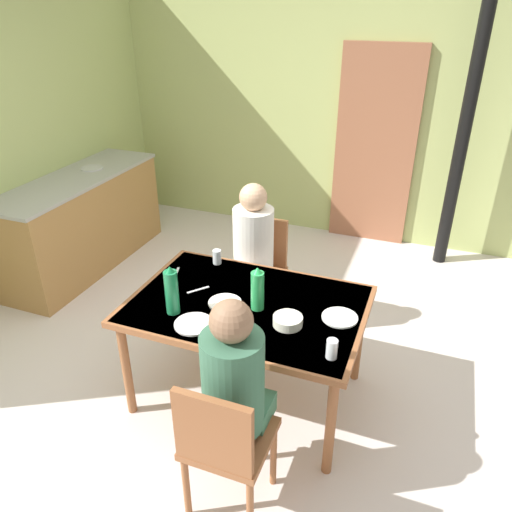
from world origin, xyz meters
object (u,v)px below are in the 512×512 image
(person_near_diner, at_px, (234,378))
(person_far_diner, at_px, (253,241))
(chair_far_diner, at_px, (259,266))
(dining_table, at_px, (247,312))
(kitchen_counter, at_px, (81,222))
(water_bottle_green_near, at_px, (172,291))
(chair_near_diner, at_px, (224,442))
(serving_bowl_center, at_px, (288,321))
(water_bottle_green_far, at_px, (257,290))

(person_near_diner, bearing_deg, person_far_diner, 107.79)
(chair_far_diner, bearing_deg, dining_table, 105.75)
(kitchen_counter, bearing_deg, water_bottle_green_near, -37.30)
(chair_near_diner, xyz_separation_m, serving_bowl_center, (0.08, 0.71, 0.25))
(chair_far_diner, distance_m, serving_bowl_center, 1.13)
(chair_near_diner, distance_m, person_near_diner, 0.31)
(chair_near_diner, relative_size, water_bottle_green_near, 2.83)
(kitchen_counter, height_order, chair_near_diner, kitchen_counter)
(person_far_diner, height_order, water_bottle_green_near, person_far_diner)
(chair_far_diner, relative_size, serving_bowl_center, 5.12)
(person_near_diner, height_order, water_bottle_green_far, person_near_diner)
(kitchen_counter, bearing_deg, dining_table, -27.46)
(person_far_diner, xyz_separation_m, serving_bowl_center, (0.53, -0.82, -0.03))
(chair_far_diner, relative_size, person_far_diner, 1.13)
(dining_table, xyz_separation_m, water_bottle_green_near, (-0.37, -0.24, 0.21))
(person_far_diner, relative_size, water_bottle_green_far, 2.77)
(serving_bowl_center, bearing_deg, person_far_diner, 122.92)
(person_far_diner, height_order, water_bottle_green_far, person_far_diner)
(dining_table, bearing_deg, serving_bowl_center, -22.72)
(chair_near_diner, bearing_deg, person_near_diner, 90.00)
(kitchen_counter, xyz_separation_m, dining_table, (2.17, -1.13, 0.21))
(person_near_diner, xyz_separation_m, serving_bowl_center, (0.08, 0.57, -0.03))
(water_bottle_green_near, bearing_deg, person_far_diner, 81.75)
(chair_near_diner, bearing_deg, serving_bowl_center, 83.23)
(kitchen_counter, height_order, water_bottle_green_near, water_bottle_green_near)
(dining_table, height_order, person_near_diner, person_near_diner)
(kitchen_counter, distance_m, water_bottle_green_far, 2.56)
(water_bottle_green_near, bearing_deg, kitchen_counter, 142.70)
(dining_table, relative_size, water_bottle_green_near, 4.61)
(chair_far_diner, relative_size, water_bottle_green_far, 3.13)
(chair_near_diner, xyz_separation_m, water_bottle_green_near, (-0.58, 0.59, 0.37))
(dining_table, distance_m, chair_far_diner, 0.88)
(chair_far_diner, xyz_separation_m, person_near_diner, (0.45, -1.53, 0.28))
(dining_table, height_order, chair_near_diner, chair_near_diner)
(chair_far_diner, xyz_separation_m, person_far_diner, (-0.00, -0.14, 0.28))
(water_bottle_green_near, bearing_deg, dining_table, 33.09)
(kitchen_counter, distance_m, person_near_diner, 3.02)
(person_near_diner, relative_size, water_bottle_green_far, 2.77)
(kitchen_counter, distance_m, person_far_diner, 2.01)
(chair_far_diner, xyz_separation_m, water_bottle_green_far, (0.31, -0.86, 0.36))
(person_far_diner, bearing_deg, chair_far_diner, -90.00)
(chair_near_diner, xyz_separation_m, person_far_diner, (-0.45, 1.53, 0.28))
(person_near_diner, bearing_deg, serving_bowl_center, 81.64)
(chair_far_diner, height_order, person_far_diner, person_far_diner)
(person_near_diner, bearing_deg, water_bottle_green_far, 101.46)
(kitchen_counter, relative_size, chair_near_diner, 2.11)
(person_far_diner, bearing_deg, kitchen_counter, -12.52)
(chair_far_diner, distance_m, water_bottle_green_near, 1.15)
(kitchen_counter, relative_size, water_bottle_green_near, 5.97)
(person_near_diner, distance_m, person_far_diner, 1.47)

